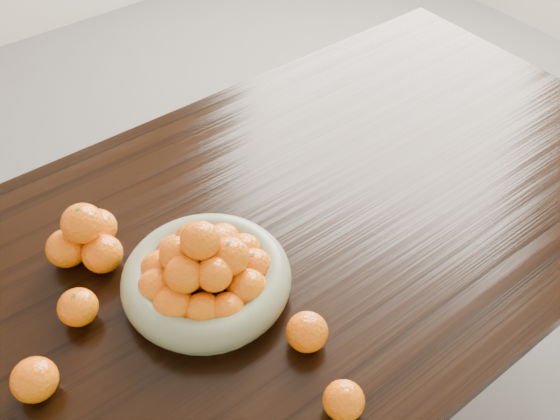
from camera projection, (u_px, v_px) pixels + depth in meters
ground at (269, 409)px, 1.83m from camera, size 5.00×5.00×0.00m
dining_table at (266, 264)px, 1.36m from camera, size 2.00×1.00×0.75m
fruit_bowl at (206, 274)px, 1.17m from camera, size 0.32×0.32×0.17m
orange_pyramid at (87, 238)px, 1.23m from camera, size 0.15×0.15×0.13m
loose_orange_0 at (78, 307)px, 1.13m from camera, size 0.07×0.07×0.07m
loose_orange_1 at (344, 401)px, 1.00m from camera, size 0.07×0.07×0.06m
loose_orange_2 at (307, 332)px, 1.09m from camera, size 0.07×0.07×0.07m
loose_orange_3 at (35, 380)px, 1.03m from camera, size 0.08×0.08×0.07m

